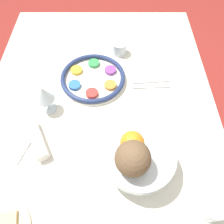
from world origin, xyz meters
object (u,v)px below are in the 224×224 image
at_px(coconut, 133,158).
at_px(cup_near, 212,209).
at_px(wine_glass, 44,95).
at_px(seder_plate, 93,78).
at_px(napkin_roll, 37,140).
at_px(fruit_stand, 139,157).
at_px(orange_fruit, 132,143).
at_px(cup_far, 119,48).

height_order(coconut, cup_near, coconut).
relative_size(wine_glass, coconut, 1.27).
relative_size(seder_plate, napkin_roll, 1.76).
distance_m(coconut, cup_near, 0.29).
bearing_deg(wine_glass, fruit_stand, 54.65).
height_order(wine_glass, orange_fruit, orange_fruit).
relative_size(wine_glass, napkin_roll, 0.82).
height_order(napkin_roll, cup_far, cup_far).
height_order(seder_plate, coconut, coconut).
bearing_deg(orange_fruit, fruit_stand, 50.53).
bearing_deg(napkin_roll, orange_fruit, 78.15).
bearing_deg(seder_plate, napkin_roll, -31.40).
relative_size(orange_fruit, cup_far, 1.06).
xyz_separation_m(seder_plate, wine_glass, (0.15, -0.17, 0.08)).
xyz_separation_m(orange_fruit, napkin_roll, (-0.07, -0.33, -0.12)).
height_order(fruit_stand, cup_far, fruit_stand).
bearing_deg(cup_near, napkin_roll, -112.18).
bearing_deg(coconut, cup_near, 65.75).
bearing_deg(seder_plate, fruit_stand, 23.07).
xyz_separation_m(napkin_roll, cup_near, (0.23, 0.57, 0.01)).
xyz_separation_m(orange_fruit, cup_far, (-0.55, -0.02, -0.11)).
relative_size(coconut, cup_near, 1.50).
height_order(fruit_stand, cup_near, fruit_stand).
relative_size(coconut, cup_far, 1.50).
bearing_deg(orange_fruit, wine_glass, -125.02).
bearing_deg(orange_fruit, cup_near, 55.75).
relative_size(wine_glass, orange_fruit, 1.80).
height_order(wine_glass, fruit_stand, wine_glass).
height_order(wine_glass, cup_near, wine_glass).
xyz_separation_m(coconut, cup_far, (-0.61, -0.02, -0.13)).
xyz_separation_m(fruit_stand, napkin_roll, (-0.09, -0.35, -0.06)).
height_order(fruit_stand, napkin_roll, fruit_stand).
relative_size(wine_glass, cup_far, 1.91).
bearing_deg(seder_plate, cup_far, 146.40).
distance_m(fruit_stand, napkin_roll, 0.37).
xyz_separation_m(seder_plate, napkin_roll, (0.30, -0.19, 0.01)).
distance_m(wine_glass, napkin_roll, 0.17).
distance_m(napkin_roll, cup_near, 0.61).
relative_size(fruit_stand, coconut, 2.23).
relative_size(fruit_stand, cup_near, 3.33).
bearing_deg(cup_near, seder_plate, -144.49).
bearing_deg(orange_fruit, seder_plate, -158.94).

